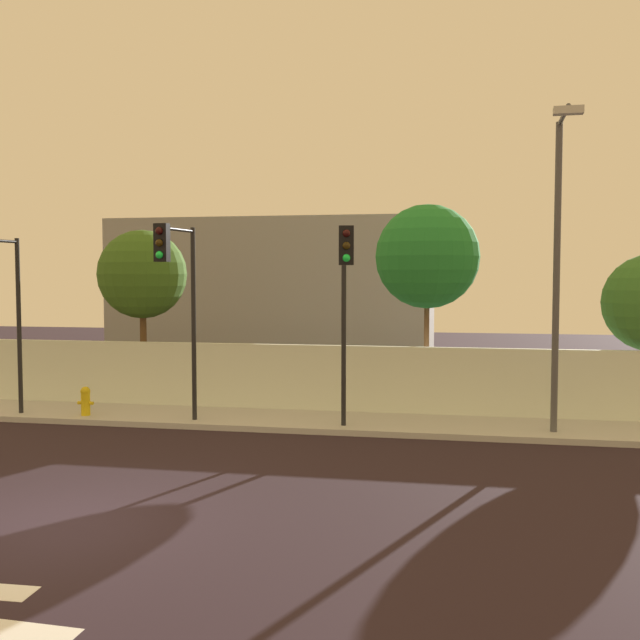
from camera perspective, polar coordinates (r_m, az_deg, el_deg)
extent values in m
plane|color=black|center=(12.46, -19.12, -14.78)|extent=(80.00, 80.00, 0.00)
cube|color=#B5B5B5|center=(19.74, -7.10, -7.61)|extent=(36.00, 2.40, 0.15)
cube|color=silver|center=(20.80, -6.02, -4.31)|extent=(36.00, 0.18, 1.80)
cube|color=silver|center=(9.36, -23.63, -21.18)|extent=(1.82, 0.51, 0.01)
cylinder|color=black|center=(21.29, -22.36, -0.44)|extent=(0.12, 0.12, 4.71)
cylinder|color=black|center=(20.74, -23.62, 5.66)|extent=(0.18, 1.32, 0.08)
cylinder|color=black|center=(18.05, 1.86, -0.61)|extent=(0.12, 0.12, 4.85)
cylinder|color=black|center=(17.46, 1.96, 6.88)|extent=(0.31, 1.14, 0.08)
cube|color=black|center=(16.87, 2.05, 5.81)|extent=(0.37, 0.26, 0.90)
sphere|color=black|center=(16.76, 2.07, 6.75)|extent=(0.18, 0.18, 0.18)
sphere|color=#33260A|center=(16.75, 2.07, 5.80)|extent=(0.18, 0.18, 0.18)
sphere|color=#19F24C|center=(16.74, 2.06, 4.84)|extent=(0.18, 0.18, 0.18)
cylinder|color=black|center=(19.04, -9.79, -0.33)|extent=(0.12, 0.12, 4.93)
cylinder|color=black|center=(18.36, -11.00, 6.91)|extent=(0.27, 1.53, 0.08)
cube|color=black|center=(17.67, -12.19, 5.90)|extent=(0.36, 0.24, 0.90)
sphere|color=black|center=(17.58, -12.40, 6.79)|extent=(0.18, 0.18, 0.18)
sphere|color=#33260A|center=(17.57, -12.39, 5.88)|extent=(0.18, 0.18, 0.18)
sphere|color=#19F24C|center=(17.56, -12.38, 4.97)|extent=(0.18, 0.18, 0.18)
cylinder|color=#4C4C51|center=(18.13, 17.91, 3.07)|extent=(0.16, 0.16, 7.27)
cylinder|color=#4C4C51|center=(17.53, 18.42, 14.86)|extent=(0.17, 1.92, 0.10)
cube|color=beige|center=(16.57, 18.75, 15.17)|extent=(0.61, 0.26, 0.16)
cylinder|color=gold|center=(20.55, -17.76, -6.24)|extent=(0.24, 0.24, 0.60)
sphere|color=gold|center=(20.50, -17.78, -5.31)|extent=(0.26, 0.26, 0.26)
cylinder|color=gold|center=(20.63, -18.18, -6.13)|extent=(0.10, 0.09, 0.09)
cylinder|color=gold|center=(20.47, -17.34, -6.19)|extent=(0.10, 0.09, 0.09)
cylinder|color=brown|center=(22.67, -13.56, -2.38)|extent=(0.20, 0.20, 3.17)
sphere|color=#3A651F|center=(22.56, -13.64, 3.48)|extent=(2.64, 2.64, 2.64)
cylinder|color=brown|center=(20.67, 8.27, -2.29)|extent=(0.15, 0.15, 3.59)
sphere|color=#248334|center=(20.58, 8.34, 4.91)|extent=(2.89, 2.89, 2.89)
cube|color=gray|center=(34.79, -3.40, 2.41)|extent=(14.61, 6.00, 6.43)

